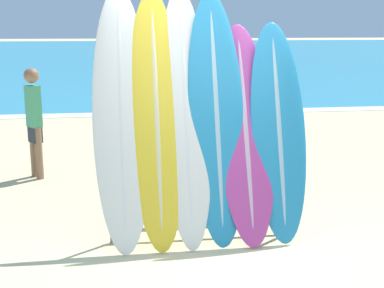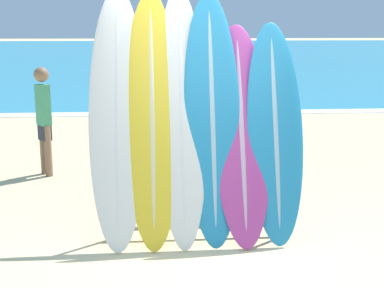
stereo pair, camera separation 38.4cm
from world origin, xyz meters
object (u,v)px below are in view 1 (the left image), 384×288
Objects in this scene: surfboard_slot_3 at (216,116)px; surfboard_slot_2 at (186,114)px; surfboard_slot_1 at (157,116)px; person_mid_beach at (34,119)px; surfboard_slot_4 at (245,132)px; person_far_left at (232,93)px; surfboard_rack at (203,198)px; surfboard_slot_5 at (278,130)px; person_near_water at (190,82)px; surfboard_slot_0 at (122,116)px.

surfboard_slot_2 is at bearing 174.24° from surfboard_slot_3.
surfboard_slot_1 is 1.01× the size of surfboard_slot_3.
surfboard_slot_1 is 1.60× the size of person_mid_beach.
person_far_left is at bearing 79.76° from surfboard_slot_4.
surfboard_slot_4 is (0.59, -0.07, -0.18)m from surfboard_slot_2.
person_mid_beach is (-1.81, 2.33, -0.40)m from surfboard_slot_2.
surfboard_rack is at bearing -47.83° from surfboard_slot_2.
surfboard_slot_1 is 0.59m from surfboard_slot_3.
surfboard_slot_5 is 3.66m from person_mid_beach.
person_near_water is at bearing 87.46° from surfboard_slot_4.
surfboard_slot_4 is 1.18× the size of person_far_left.
surfboard_slot_4 is at bearing -168.44° from person_mid_beach.
surfboard_slot_3 is at bearing -171.61° from person_mid_beach.
surfboard_slot_4 is 1.38× the size of person_mid_beach.
surfboard_slot_0 is 1.43× the size of person_near_water.
surfboard_slot_0 is at bearing 167.36° from surfboard_rack.
surfboard_rack is 0.75× the size of surfboard_slot_2.
surfboard_slot_2 is 1.62× the size of person_mid_beach.
surfboard_slot_0 is (-0.78, 0.18, 0.82)m from surfboard_rack.
person_mid_beach is at bearing 116.95° from surfboard_slot_0.
surfboard_slot_3 is at bearing -2.28° from surfboard_slot_1.
person_far_left is at bearing 70.75° from surfboard_slot_2.
surfboard_slot_0 is 1.01× the size of surfboard_slot_1.
surfboard_slot_3 is 3.74m from person_far_left.
surfboard_slot_1 is 1.36× the size of person_far_left.
surfboard_slot_5 is at bearing -179.72° from person_near_water.
person_near_water is (0.26, 5.81, -0.11)m from surfboard_slot_4.
surfboard_slot_3 is 1.15× the size of surfboard_slot_4.
surfboard_slot_4 is at bearing -6.80° from surfboard_slot_2.
surfboard_slot_4 is at bearing -19.54° from person_far_left.
surfboard_slot_1 reaches higher than surfboard_slot_4.
surfboard_slot_1 is at bearing -2.37° from surfboard_slot_0.
surfboard_slot_3 is 1.40× the size of person_near_water.
surfboard_slot_3 is at bearing -5.76° from surfboard_slot_2.
surfboard_slot_2 is 0.95m from surfboard_slot_5.
person_mid_beach is at bearing 128.20° from surfboard_rack.
surfboard_slot_1 reaches higher than surfboard_slot_5.
surfboard_slot_3 is (0.30, -0.03, -0.02)m from surfboard_slot_2.
surfboard_slot_1 is 1.16× the size of surfboard_slot_4.
surfboard_slot_0 is at bearing 177.63° from surfboard_slot_1.
surfboard_slot_0 is 2.63m from person_mid_beach.
surfboard_slot_5 is at bearing -4.25° from surfboard_slot_4.
surfboard_slot_4 is 0.99× the size of surfboard_slot_5.
surfboard_slot_1 is (0.34, -0.01, -0.01)m from surfboard_slot_0.
surfboard_slot_1 reaches higher than surfboard_rack.
surfboard_slot_5 is 3.70m from person_far_left.
person_far_left is at bearing 62.24° from surfboard_slot_0.
surfboard_rack is at bearing -137.54° from surfboard_slot_3.
surfboard_slot_0 is 1.24m from surfboard_slot_4.
surfboard_slot_2 is 5.81m from person_near_water.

